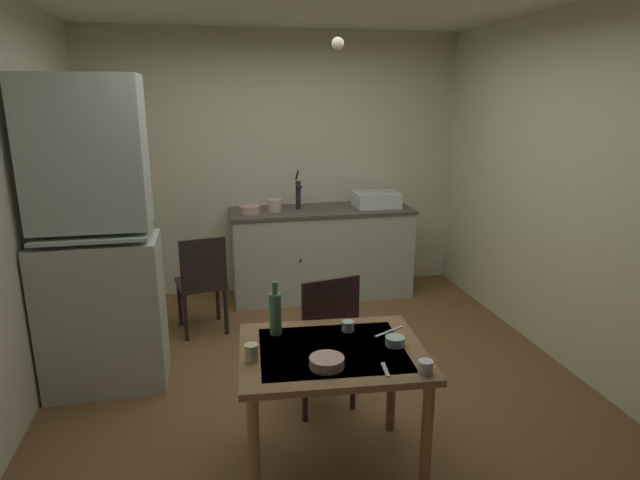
# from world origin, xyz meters

# --- Properties ---
(ground_plane) EXTENTS (4.91, 4.91, 0.00)m
(ground_plane) POSITION_xyz_m (0.00, 0.00, 0.00)
(ground_plane) COLOR brown
(wall_back) EXTENTS (3.87, 0.10, 2.63)m
(wall_back) POSITION_xyz_m (0.00, 2.00, 1.32)
(wall_back) COLOR beige
(wall_back) RESTS_ON ground
(wall_left) EXTENTS (0.10, 4.01, 2.63)m
(wall_left) POSITION_xyz_m (-1.94, 0.00, 1.32)
(wall_left) COLOR beige
(wall_left) RESTS_ON ground
(wall_right) EXTENTS (0.10, 4.01, 2.63)m
(wall_right) POSITION_xyz_m (1.94, 0.00, 1.32)
(wall_right) COLOR beige
(wall_right) RESTS_ON ground
(hutch_cabinet) EXTENTS (0.80, 0.49, 2.14)m
(hutch_cabinet) POSITION_xyz_m (-1.47, 0.20, 1.00)
(hutch_cabinet) COLOR #B4BDA8
(hutch_cabinet) RESTS_ON ground
(counter_cabinet) EXTENTS (1.82, 0.64, 0.91)m
(counter_cabinet) POSITION_xyz_m (0.39, 1.63, 0.45)
(counter_cabinet) COLOR #B4BDA8
(counter_cabinet) RESTS_ON ground
(sink_basin) EXTENTS (0.44, 0.34, 0.15)m
(sink_basin) POSITION_xyz_m (0.96, 1.63, 0.98)
(sink_basin) COLOR white
(sink_basin) RESTS_ON counter_cabinet
(hand_pump) EXTENTS (0.05, 0.27, 0.39)m
(hand_pump) POSITION_xyz_m (0.16, 1.68, 1.07)
(hand_pump) COLOR #232328
(hand_pump) RESTS_ON counter_cabinet
(mixing_bowl_counter) EXTENTS (0.20, 0.20, 0.07)m
(mixing_bowl_counter) POSITION_xyz_m (-0.33, 1.58, 0.94)
(mixing_bowl_counter) COLOR tan
(mixing_bowl_counter) RESTS_ON counter_cabinet
(stoneware_crock) EXTENTS (0.14, 0.14, 0.12)m
(stoneware_crock) POSITION_xyz_m (-0.09, 1.62, 0.96)
(stoneware_crock) COLOR beige
(stoneware_crock) RESTS_ON counter_cabinet
(dining_table) EXTENTS (1.01, 0.83, 0.73)m
(dining_table) POSITION_xyz_m (-0.12, -1.03, 0.62)
(dining_table) COLOR brown
(dining_table) RESTS_ON ground
(chair_far_side) EXTENTS (0.48, 0.48, 0.94)m
(chair_far_side) POSITION_xyz_m (-0.03, -0.41, 0.50)
(chair_far_side) COLOR #301F1F
(chair_far_side) RESTS_ON ground
(chair_by_counter) EXTENTS (0.47, 0.47, 0.88)m
(chair_by_counter) POSITION_xyz_m (-0.80, 0.93, 0.47)
(chair_by_counter) COLOR black
(chair_by_counter) RESTS_ON ground
(serving_bowl_wide) EXTENTS (0.17, 0.17, 0.05)m
(serving_bowl_wide) POSITION_xyz_m (-0.19, -1.21, 0.76)
(serving_bowl_wide) COLOR tan
(serving_bowl_wide) RESTS_ON dining_table
(soup_bowl_small) EXTENTS (0.10, 0.10, 0.05)m
(soup_bowl_small) POSITION_xyz_m (0.22, -1.05, 0.75)
(soup_bowl_small) COLOR #ADD1C1
(soup_bowl_small) RESTS_ON dining_table
(mug_tall) EXTENTS (0.07, 0.07, 0.09)m
(mug_tall) POSITION_xyz_m (-0.54, -1.07, 0.77)
(mug_tall) COLOR beige
(mug_tall) RESTS_ON dining_table
(mug_dark) EXTENTS (0.07, 0.07, 0.06)m
(mug_dark) POSITION_xyz_m (0.02, -0.83, 0.76)
(mug_dark) COLOR #ADD1C1
(mug_dark) RESTS_ON dining_table
(teacup_cream) EXTENTS (0.07, 0.07, 0.06)m
(teacup_cream) POSITION_xyz_m (0.26, -1.36, 0.76)
(teacup_cream) COLOR white
(teacup_cream) RESTS_ON dining_table
(glass_bottle) EXTENTS (0.07, 0.07, 0.30)m
(glass_bottle) POSITION_xyz_m (-0.38, -0.78, 0.86)
(glass_bottle) COLOR #4C7F56
(glass_bottle) RESTS_ON dining_table
(table_knife) EXTENTS (0.20, 0.12, 0.00)m
(table_knife) POSITION_xyz_m (0.24, -0.89, 0.73)
(table_knife) COLOR silver
(table_knife) RESTS_ON dining_table
(teaspoon_near_bowl) EXTENTS (0.04, 0.14, 0.00)m
(teaspoon_near_bowl) POSITION_xyz_m (0.08, -1.30, 0.73)
(teaspoon_near_bowl) COLOR beige
(teaspoon_near_bowl) RESTS_ON dining_table
(pendant_bulb) EXTENTS (0.08, 0.08, 0.08)m
(pendant_bulb) POSITION_xyz_m (0.15, -0.01, 2.32)
(pendant_bulb) COLOR #F9EFCC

